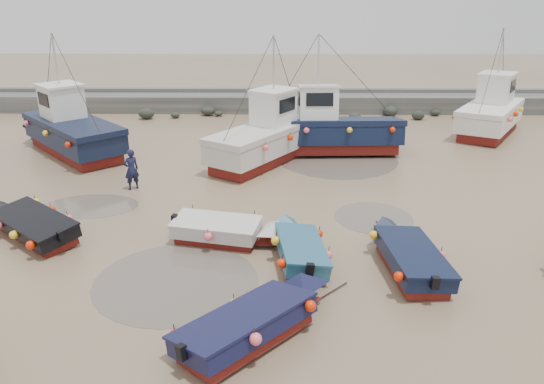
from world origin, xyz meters
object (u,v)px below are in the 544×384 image
at_px(dinghy_4, 31,221).
at_px(dinghy_6, 407,252).
at_px(cabin_boat_0, 68,128).
at_px(person, 133,189).
at_px(dinghy_1, 258,319).
at_px(dinghy_5, 227,228).
at_px(cabin_boat_1, 270,135).
at_px(cabin_boat_2, 324,129).
at_px(cabin_boat_3, 493,111).
at_px(dinghy_2, 297,245).

distance_m(dinghy_4, dinghy_6, 13.12).
height_order(cabin_boat_0, person, cabin_boat_0).
height_order(dinghy_1, dinghy_5, same).
height_order(cabin_boat_1, cabin_boat_2, same).
height_order(cabin_boat_1, cabin_boat_3, same).
xyz_separation_m(dinghy_4, dinghy_5, (7.07, -0.54, 0.02)).
bearing_deg(dinghy_4, cabin_boat_3, -15.46).
xyz_separation_m(dinghy_4, cabin_boat_1, (8.39, 9.20, 0.80)).
height_order(dinghy_5, person, dinghy_5).
relative_size(dinghy_1, dinghy_5, 0.94).
bearing_deg(dinghy_5, dinghy_4, -81.41).
xyz_separation_m(dinghy_2, cabin_boat_2, (1.80, 12.30, 0.77)).
relative_size(cabin_boat_0, cabin_boat_2, 0.86).
xyz_separation_m(dinghy_1, cabin_boat_3, (13.63, 21.05, 0.82)).
bearing_deg(dinghy_4, dinghy_5, -54.30).
distance_m(dinghy_1, dinghy_4, 10.27).
xyz_separation_m(dinghy_2, cabin_boat_1, (-1.07, 11.03, 0.78)).
height_order(dinghy_5, cabin_boat_2, cabin_boat_2).
height_order(dinghy_2, cabin_boat_0, cabin_boat_0).
xyz_separation_m(dinghy_6, cabin_boat_2, (-1.67, 12.73, 0.78)).
bearing_deg(dinghy_1, cabin_boat_1, 133.81).
bearing_deg(dinghy_6, dinghy_4, 164.61).
bearing_deg(cabin_boat_3, cabin_boat_1, -123.49).
bearing_deg(dinghy_4, dinghy_6, -59.82).
bearing_deg(dinghy_4, cabin_boat_2, -7.00).
distance_m(dinghy_1, cabin_boat_1, 15.18).
bearing_deg(cabin_boat_1, dinghy_2, -51.11).
distance_m(dinghy_4, person, 5.37).
height_order(dinghy_2, dinghy_6, same).
xyz_separation_m(dinghy_5, person, (-4.69, 5.32, -0.56)).
distance_m(dinghy_6, person, 12.69).
height_order(dinghy_5, cabin_boat_0, cabin_boat_0).
bearing_deg(cabin_boat_2, cabin_boat_0, 86.95).
distance_m(cabin_boat_0, cabin_boat_2, 13.80).
distance_m(dinghy_6, cabin_boat_1, 12.34).
xyz_separation_m(dinghy_4, cabin_boat_0, (-2.55, 10.63, 0.77)).
bearing_deg(dinghy_6, cabin_boat_1, 106.09).
xyz_separation_m(dinghy_6, person, (-10.55, 7.04, -0.55)).
xyz_separation_m(dinghy_2, dinghy_6, (3.46, -0.42, -0.01)).
bearing_deg(person, dinghy_5, 96.51).
xyz_separation_m(dinghy_1, cabin_boat_1, (0.03, 15.15, 0.79)).
bearing_deg(person, dinghy_2, 102.09).
height_order(dinghy_5, cabin_boat_1, cabin_boat_1).
distance_m(dinghy_5, cabin_boat_2, 11.81).
height_order(dinghy_1, person, dinghy_1).
height_order(dinghy_4, dinghy_6, same).
bearing_deg(dinghy_1, cabin_boat_3, 100.98).
height_order(dinghy_1, dinghy_6, same).
bearing_deg(cabin_boat_1, cabin_boat_3, 56.79).
bearing_deg(dinghy_2, dinghy_1, -111.77).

